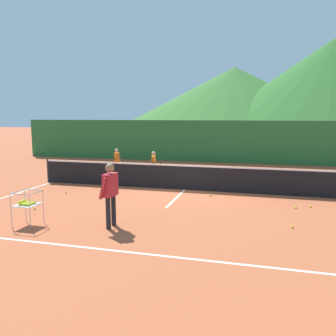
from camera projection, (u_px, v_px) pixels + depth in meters
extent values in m
plane|color=#B25633|center=(185.00, 190.00, 13.39)|extent=(120.00, 120.00, 0.00)
cube|color=white|center=(121.00, 251.00, 7.32)|extent=(11.73, 0.08, 0.01)
cube|color=white|center=(206.00, 170.00, 18.38)|extent=(11.73, 0.08, 0.01)
cube|color=white|center=(52.00, 182.00, 14.90)|extent=(0.08, 11.59, 0.01)
cube|color=white|center=(185.00, 190.00, 13.39)|extent=(0.08, 5.50, 0.01)
cylinder|color=#333338|center=(48.00, 170.00, 14.87)|extent=(0.08, 0.08, 1.05)
cube|color=black|center=(185.00, 178.00, 13.32)|extent=(12.01, 0.02, 0.92)
cube|color=white|center=(185.00, 166.00, 13.25)|extent=(12.01, 0.03, 0.06)
cylinder|color=black|center=(108.00, 213.00, 8.71)|extent=(0.12, 0.12, 0.82)
cylinder|color=black|center=(114.00, 210.00, 9.01)|extent=(0.12, 0.12, 0.82)
cube|color=#B2262D|center=(110.00, 185.00, 8.76)|extent=(0.24, 0.49, 0.58)
sphere|color=#996B4C|center=(110.00, 168.00, 8.69)|extent=(0.23, 0.23, 0.23)
cylinder|color=#B2262D|center=(103.00, 188.00, 8.51)|extent=(0.22, 0.09, 0.56)
cylinder|color=#B2262D|center=(114.00, 184.00, 9.04)|extent=(0.17, 0.09, 0.57)
torus|color=#262628|center=(105.00, 185.00, 9.12)|extent=(0.03, 0.29, 0.29)
cylinder|color=black|center=(113.00, 186.00, 9.05)|extent=(0.22, 0.03, 0.03)
cylinder|color=silver|center=(117.00, 168.00, 16.76)|extent=(0.10, 0.10, 0.64)
cylinder|color=silver|center=(116.00, 169.00, 16.52)|extent=(0.10, 0.10, 0.64)
cube|color=orange|center=(117.00, 157.00, 16.56)|extent=(0.25, 0.41, 0.45)
sphere|color=#DBAD84|center=(116.00, 150.00, 16.51)|extent=(0.18, 0.18, 0.18)
cylinder|color=orange|center=(119.00, 157.00, 16.77)|extent=(0.18, 0.10, 0.44)
cylinder|color=orange|center=(116.00, 159.00, 16.34)|extent=(0.14, 0.09, 0.44)
torus|color=#262628|center=(122.00, 159.00, 16.33)|extent=(0.08, 0.29, 0.29)
cylinder|color=black|center=(117.00, 159.00, 16.34)|extent=(0.22, 0.07, 0.03)
cylinder|color=silver|center=(154.00, 173.00, 15.32)|extent=(0.10, 0.10, 0.65)
cylinder|color=silver|center=(154.00, 174.00, 15.07)|extent=(0.10, 0.10, 0.65)
cube|color=orange|center=(154.00, 161.00, 15.11)|extent=(0.29, 0.42, 0.45)
sphere|color=tan|center=(154.00, 153.00, 15.06)|extent=(0.18, 0.18, 0.18)
cylinder|color=orange|center=(155.00, 161.00, 15.34)|extent=(0.19, 0.12, 0.44)
cylinder|color=orange|center=(154.00, 163.00, 14.90)|extent=(0.15, 0.11, 0.45)
torus|color=#262628|center=(161.00, 162.00, 14.91)|extent=(0.11, 0.28, 0.29)
cylinder|color=black|center=(155.00, 163.00, 14.90)|extent=(0.22, 0.09, 0.03)
cylinder|color=#B7B7BC|center=(25.00, 205.00, 9.36)|extent=(0.02, 0.02, 0.89)
cylinder|color=#B7B7BC|center=(43.00, 207.00, 9.22)|extent=(0.02, 0.02, 0.89)
cylinder|color=#B7B7BC|center=(11.00, 211.00, 8.83)|extent=(0.02, 0.02, 0.89)
cylinder|color=#B7B7BC|center=(30.00, 212.00, 8.68)|extent=(0.02, 0.02, 0.89)
cube|color=#B7B7BC|center=(27.00, 205.00, 9.01)|extent=(0.56, 0.56, 0.01)
cube|color=#B7B7BC|center=(33.00, 190.00, 9.22)|extent=(0.56, 0.02, 0.02)
cube|color=#B7B7BC|center=(19.00, 194.00, 8.69)|extent=(0.56, 0.02, 0.02)
cube|color=#B7B7BC|center=(17.00, 191.00, 9.03)|extent=(0.02, 0.56, 0.02)
cube|color=#B7B7BC|center=(36.00, 193.00, 8.88)|extent=(0.02, 0.56, 0.02)
sphere|color=yellow|center=(20.00, 204.00, 8.91)|extent=(0.07, 0.07, 0.07)
sphere|color=yellow|center=(21.00, 204.00, 8.97)|extent=(0.07, 0.07, 0.07)
sphere|color=yellow|center=(23.00, 203.00, 9.04)|extent=(0.07, 0.07, 0.07)
sphere|color=yellow|center=(25.00, 203.00, 9.10)|extent=(0.07, 0.07, 0.07)
sphere|color=yellow|center=(26.00, 202.00, 9.15)|extent=(0.07, 0.07, 0.07)
sphere|color=yellow|center=(22.00, 205.00, 8.89)|extent=(0.07, 0.07, 0.07)
sphere|color=yellow|center=(24.00, 204.00, 8.96)|extent=(0.07, 0.07, 0.07)
sphere|color=yellow|center=(25.00, 203.00, 9.02)|extent=(0.07, 0.07, 0.07)
sphere|color=yellow|center=(27.00, 203.00, 9.08)|extent=(0.07, 0.07, 0.07)
sphere|color=yellow|center=(28.00, 202.00, 9.14)|extent=(0.07, 0.07, 0.07)
sphere|color=yellow|center=(24.00, 205.00, 8.88)|extent=(0.07, 0.07, 0.07)
sphere|color=yellow|center=(26.00, 204.00, 8.93)|extent=(0.07, 0.07, 0.07)
sphere|color=yellow|center=(27.00, 203.00, 9.00)|extent=(0.07, 0.07, 0.07)
sphere|color=yellow|center=(29.00, 203.00, 9.06)|extent=(0.07, 0.07, 0.07)
sphere|color=yellow|center=(31.00, 202.00, 9.13)|extent=(0.07, 0.07, 0.07)
sphere|color=yellow|center=(26.00, 205.00, 8.86)|extent=(0.07, 0.07, 0.07)
sphere|color=yellow|center=(28.00, 204.00, 8.92)|extent=(0.07, 0.07, 0.07)
sphere|color=yellow|center=(29.00, 203.00, 8.99)|extent=(0.07, 0.07, 0.07)
sphere|color=yellow|center=(31.00, 203.00, 9.04)|extent=(0.07, 0.07, 0.07)
sphere|color=yellow|center=(33.00, 202.00, 9.11)|extent=(0.07, 0.07, 0.07)
sphere|color=yellow|center=(28.00, 205.00, 8.85)|extent=(0.07, 0.07, 0.07)
sphere|color=yellow|center=(30.00, 204.00, 8.91)|extent=(0.07, 0.07, 0.07)
sphere|color=yellow|center=(32.00, 204.00, 8.96)|extent=(0.07, 0.07, 0.07)
sphere|color=yellow|center=(33.00, 203.00, 9.03)|extent=(0.07, 0.07, 0.07)
sphere|color=yellow|center=(35.00, 202.00, 9.09)|extent=(0.07, 0.07, 0.07)
sphere|color=yellow|center=(20.00, 202.00, 8.90)|extent=(0.07, 0.07, 0.07)
sphere|color=yellow|center=(21.00, 202.00, 8.96)|extent=(0.07, 0.07, 0.07)
sphere|color=yellow|center=(23.00, 201.00, 9.02)|extent=(0.07, 0.07, 0.07)
sphere|color=yellow|center=(24.00, 201.00, 9.09)|extent=(0.07, 0.07, 0.07)
sphere|color=yellow|center=(292.00, 227.00, 8.82)|extent=(0.07, 0.07, 0.07)
sphere|color=yellow|center=(35.00, 209.00, 10.55)|extent=(0.07, 0.07, 0.07)
sphere|color=yellow|center=(296.00, 207.00, 10.70)|extent=(0.07, 0.07, 0.07)
sphere|color=yellow|center=(210.00, 195.00, 12.32)|extent=(0.07, 0.07, 0.07)
sphere|color=yellow|center=(310.00, 206.00, 10.83)|extent=(0.07, 0.07, 0.07)
sphere|color=yellow|center=(43.00, 190.00, 13.17)|extent=(0.07, 0.07, 0.07)
sphere|color=yellow|center=(66.00, 192.00, 12.76)|extent=(0.07, 0.07, 0.07)
cube|color=#286B33|center=(214.00, 141.00, 21.10)|extent=(25.80, 0.08, 2.56)
cone|color=#2D6628|center=(334.00, 84.00, 67.65)|extent=(52.90, 52.90, 17.95)
cone|color=#38702D|center=(234.00, 98.00, 77.57)|extent=(52.83, 52.83, 13.53)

